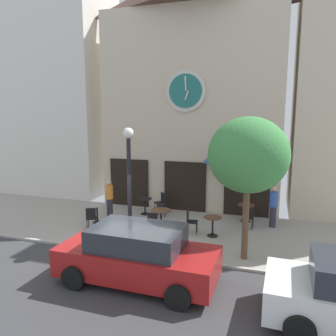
% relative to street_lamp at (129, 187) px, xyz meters
% --- Properties ---
extents(ground_plane, '(28.12, 11.70, 0.13)m').
position_rel_street_lamp_xyz_m(ground_plane, '(0.30, -1.24, -2.09)').
color(ground_plane, '#9E998E').
extents(clock_building, '(8.43, 3.85, 11.18)m').
position_rel_street_lamp_xyz_m(clock_building, '(0.77, 5.86, 3.70)').
color(clock_building, beige).
rests_on(clock_building, ground_plane).
extents(neighbor_building_left, '(5.94, 4.04, 11.83)m').
position_rel_street_lamp_xyz_m(neighbor_building_left, '(-7.26, 6.62, 3.85)').
color(neighbor_building_left, silver).
rests_on(neighbor_building_left, ground_plane).
extents(street_lamp, '(0.36, 0.36, 4.07)m').
position_rel_street_lamp_xyz_m(street_lamp, '(0.00, 0.00, 0.00)').
color(street_lamp, black).
rests_on(street_lamp, ground_plane).
extents(street_tree, '(2.43, 2.19, 4.45)m').
position_rel_street_lamp_xyz_m(street_tree, '(3.86, 0.11, 1.21)').
color(street_tree, brown).
rests_on(street_tree, ground_plane).
extents(cafe_table_near_curb, '(0.67, 0.67, 0.77)m').
position_rel_street_lamp_xyz_m(cafe_table_near_curb, '(-2.27, 1.76, -1.54)').
color(cafe_table_near_curb, black).
rests_on(cafe_table_near_curb, ground_plane).
extents(cafe_table_center_right, '(0.64, 0.64, 0.74)m').
position_rel_street_lamp_xyz_m(cafe_table_center_right, '(-0.79, 3.42, -1.57)').
color(cafe_table_center_right, black).
rests_on(cafe_table_center_right, ground_plane).
extents(cafe_table_near_door, '(0.80, 0.80, 0.74)m').
position_rel_street_lamp_xyz_m(cafe_table_near_door, '(0.47, 1.95, -1.51)').
color(cafe_table_near_door, black).
rests_on(cafe_table_near_door, ground_plane).
extents(cafe_table_center, '(0.67, 0.67, 0.74)m').
position_rel_street_lamp_xyz_m(cafe_table_center, '(2.58, 1.69, -1.56)').
color(cafe_table_center, black).
rests_on(cafe_table_center, ground_plane).
extents(cafe_table_center_left, '(0.70, 0.70, 0.74)m').
position_rel_street_lamp_xyz_m(cafe_table_center_left, '(3.62, 3.76, -1.55)').
color(cafe_table_center_left, black).
rests_on(cafe_table_center_left, ground_plane).
extents(cafe_chair_mid_row, '(0.43, 0.43, 0.90)m').
position_rel_street_lamp_xyz_m(cafe_chair_mid_row, '(3.78, 2.89, -1.54)').
color(cafe_chair_mid_row, black).
rests_on(cafe_chair_mid_row, ground_plane).
extents(cafe_chair_facing_street, '(0.45, 0.45, 0.90)m').
position_rel_street_lamp_xyz_m(cafe_chair_facing_street, '(1.71, 1.74, -1.54)').
color(cafe_chair_facing_street, black).
rests_on(cafe_chair_facing_street, ground_plane).
extents(cafe_chair_left_end, '(0.52, 0.52, 0.90)m').
position_rel_street_lamp_xyz_m(cafe_chair_left_end, '(-2.07, 0.95, -1.54)').
color(cafe_chair_left_end, black).
rests_on(cafe_chair_left_end, ground_plane).
extents(cafe_chair_near_lamp, '(0.40, 0.40, 0.90)m').
position_rel_street_lamp_xyz_m(cafe_chair_near_lamp, '(0.46, 1.09, -1.54)').
color(cafe_chair_near_lamp, black).
rests_on(cafe_chair_near_lamp, ground_plane).
extents(cafe_chair_outer, '(0.56, 0.56, 0.90)m').
position_rel_street_lamp_xyz_m(cafe_chair_outer, '(-0.21, 3.97, -1.54)').
color(cafe_chair_outer, black).
rests_on(cafe_chair_outer, ground_plane).
extents(cafe_chair_under_awning, '(0.48, 0.48, 0.90)m').
position_rel_street_lamp_xyz_m(cafe_chair_under_awning, '(0.07, 3.41, -1.54)').
color(cafe_chair_under_awning, black).
rests_on(cafe_chair_under_awning, ground_plane).
extents(pedestrian_orange, '(0.44, 0.44, 1.67)m').
position_rel_street_lamp_xyz_m(pedestrian_orange, '(-2.08, 2.51, -1.20)').
color(pedestrian_orange, '#2D2D38').
rests_on(pedestrian_orange, ground_plane).
extents(pedestrian_blue, '(0.43, 0.43, 1.67)m').
position_rel_street_lamp_xyz_m(pedestrian_blue, '(4.71, 3.41, -1.20)').
color(pedestrian_blue, '#2D2D38').
rests_on(pedestrian_blue, ground_plane).
extents(parked_car_red, '(4.34, 2.10, 1.55)m').
position_rel_street_lamp_xyz_m(parked_car_red, '(1.21, -2.23, -1.30)').
color(parked_car_red, maroon).
rests_on(parked_car_red, ground_plane).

